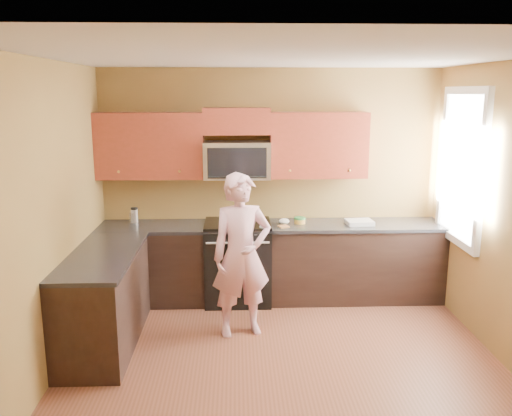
{
  "coord_description": "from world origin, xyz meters",
  "views": [
    {
      "loc": [
        -0.41,
        -4.3,
        2.42
      ],
      "look_at": [
        -0.2,
        1.3,
        1.2
      ],
      "focal_mm": 37.33,
      "sensor_mm": 36.0,
      "label": 1
    }
  ],
  "objects_px": {
    "butter_tub": "(300,223)",
    "stove": "(238,262)",
    "frying_pan": "(240,228)",
    "travel_mug": "(135,222)",
    "woman": "(242,255)",
    "microwave": "(237,178)"
  },
  "relations": [
    {
      "from": "stove",
      "to": "travel_mug",
      "type": "relative_size",
      "value": 5.33
    },
    {
      "from": "frying_pan",
      "to": "travel_mug",
      "type": "relative_size",
      "value": 2.49
    },
    {
      "from": "frying_pan",
      "to": "microwave",
      "type": "bearing_deg",
      "value": 105.23
    },
    {
      "from": "woman",
      "to": "frying_pan",
      "type": "relative_size",
      "value": 3.73
    },
    {
      "from": "stove",
      "to": "travel_mug",
      "type": "bearing_deg",
      "value": 172.37
    },
    {
      "from": "butter_tub",
      "to": "stove",
      "type": "bearing_deg",
      "value": -176.69
    },
    {
      "from": "microwave",
      "to": "woman",
      "type": "height_order",
      "value": "microwave"
    },
    {
      "from": "microwave",
      "to": "butter_tub",
      "type": "bearing_deg",
      "value": -6.49
    },
    {
      "from": "frying_pan",
      "to": "travel_mug",
      "type": "distance_m",
      "value": 1.3
    },
    {
      "from": "microwave",
      "to": "travel_mug",
      "type": "distance_m",
      "value": 1.32
    },
    {
      "from": "stove",
      "to": "woman",
      "type": "bearing_deg",
      "value": -87.65
    },
    {
      "from": "frying_pan",
      "to": "butter_tub",
      "type": "relative_size",
      "value": 3.4
    },
    {
      "from": "stove",
      "to": "woman",
      "type": "relative_size",
      "value": 0.57
    },
    {
      "from": "travel_mug",
      "to": "woman",
      "type": "bearing_deg",
      "value": -40.1
    },
    {
      "from": "woman",
      "to": "microwave",
      "type": "bearing_deg",
      "value": 77.7
    },
    {
      "from": "frying_pan",
      "to": "butter_tub",
      "type": "bearing_deg",
      "value": 34.24
    },
    {
      "from": "butter_tub",
      "to": "travel_mug",
      "type": "bearing_deg",
      "value": 176.46
    },
    {
      "from": "stove",
      "to": "frying_pan",
      "type": "xyz_separation_m",
      "value": [
        0.03,
        -0.26,
        0.47
      ]
    },
    {
      "from": "woman",
      "to": "frying_pan",
      "type": "height_order",
      "value": "woman"
    },
    {
      "from": "frying_pan",
      "to": "butter_tub",
      "type": "xyz_separation_m",
      "value": [
        0.7,
        0.3,
        -0.03
      ]
    },
    {
      "from": "microwave",
      "to": "travel_mug",
      "type": "relative_size",
      "value": 4.27
    },
    {
      "from": "frying_pan",
      "to": "travel_mug",
      "type": "bearing_deg",
      "value": 172.67
    }
  ]
}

